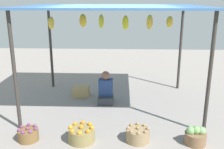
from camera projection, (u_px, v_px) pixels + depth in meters
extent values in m
plane|color=gray|center=(113.00, 104.00, 6.24)|extent=(14.00, 14.00, 0.00)
cylinder|color=#38332D|center=(15.00, 73.00, 4.79)|extent=(0.07, 0.07, 2.26)
cylinder|color=#38332D|center=(210.00, 75.00, 4.65)|extent=(0.07, 0.07, 2.26)
cylinder|color=#38332D|center=(51.00, 48.00, 7.18)|extent=(0.07, 0.07, 2.26)
cylinder|color=#38332D|center=(180.00, 49.00, 7.04)|extent=(0.07, 0.07, 2.26)
cube|color=teal|center=(113.00, 7.00, 5.59)|extent=(3.85, 2.80, 0.04)
ellipsoid|color=yellow|center=(51.00, 23.00, 5.50)|extent=(0.13, 0.13, 0.27)
ellipsoid|color=yellow|center=(83.00, 21.00, 6.09)|extent=(0.17, 0.17, 0.30)
ellipsoid|color=yellow|center=(101.00, 21.00, 5.88)|extent=(0.12, 0.12, 0.31)
ellipsoid|color=yellow|center=(125.00, 23.00, 5.58)|extent=(0.14, 0.14, 0.31)
ellipsoid|color=yellow|center=(150.00, 22.00, 5.68)|extent=(0.14, 0.14, 0.32)
ellipsoid|color=yellow|center=(170.00, 22.00, 5.77)|extent=(0.15, 0.15, 0.25)
cube|color=#33393F|center=(106.00, 99.00, 6.33)|extent=(0.36, 0.44, 0.18)
cube|color=navy|center=(106.00, 87.00, 6.30)|extent=(0.34, 0.22, 0.40)
sphere|color=#95624A|center=(106.00, 75.00, 6.21)|extent=(0.21, 0.21, 0.21)
cylinder|color=brown|center=(28.00, 135.00, 4.66)|extent=(0.37, 0.37, 0.21)
sphere|color=#884068|center=(28.00, 128.00, 4.62)|extent=(0.06, 0.06, 0.06)
sphere|color=#7D406E|center=(36.00, 129.00, 4.62)|extent=(0.06, 0.06, 0.06)
sphere|color=#7A3F72|center=(35.00, 126.00, 4.73)|extent=(0.06, 0.06, 0.06)
sphere|color=#79396B|center=(29.00, 125.00, 4.76)|extent=(0.06, 0.06, 0.06)
sphere|color=#7A3B67|center=(22.00, 127.00, 4.69)|extent=(0.06, 0.06, 0.06)
sphere|color=#793667|center=(19.00, 130.00, 4.57)|extent=(0.06, 0.06, 0.06)
sphere|color=#773678|center=(23.00, 133.00, 4.49)|extent=(0.06, 0.06, 0.06)
sphere|color=#784173|center=(30.00, 132.00, 4.51)|extent=(0.06, 0.06, 0.06)
cylinder|color=olive|center=(81.00, 135.00, 4.62)|extent=(0.47, 0.47, 0.24)
sphere|color=orange|center=(81.00, 127.00, 4.58)|extent=(0.08, 0.08, 0.08)
sphere|color=orange|center=(92.00, 128.00, 4.57)|extent=(0.08, 0.08, 0.08)
sphere|color=orange|center=(90.00, 124.00, 4.70)|extent=(0.08, 0.08, 0.08)
sphere|color=orange|center=(83.00, 122.00, 4.76)|extent=(0.08, 0.08, 0.08)
sphere|color=orange|center=(75.00, 124.00, 4.72)|extent=(0.08, 0.08, 0.08)
sphere|color=orange|center=(70.00, 127.00, 4.59)|extent=(0.08, 0.08, 0.08)
sphere|color=orange|center=(72.00, 131.00, 4.46)|extent=(0.08, 0.08, 0.08)
sphere|color=orange|center=(79.00, 133.00, 4.40)|extent=(0.08, 0.08, 0.08)
sphere|color=orange|center=(88.00, 131.00, 4.44)|extent=(0.08, 0.08, 0.08)
cylinder|color=#967C56|center=(138.00, 135.00, 4.62)|extent=(0.42, 0.42, 0.23)
sphere|color=#A48250|center=(138.00, 128.00, 4.58)|extent=(0.06, 0.06, 0.06)
sphere|color=#A27960|center=(148.00, 128.00, 4.58)|extent=(0.06, 0.06, 0.06)
sphere|color=#9D894F|center=(144.00, 125.00, 4.70)|extent=(0.06, 0.06, 0.06)
sphere|color=#A27F54|center=(137.00, 124.00, 4.75)|extent=(0.06, 0.06, 0.06)
sphere|color=#A67757|center=(131.00, 125.00, 4.71)|extent=(0.06, 0.06, 0.06)
sphere|color=#987E5F|center=(128.00, 128.00, 4.59)|extent=(0.06, 0.06, 0.06)
sphere|color=#A37B4D|center=(131.00, 132.00, 4.47)|extent=(0.06, 0.06, 0.06)
sphere|color=#A07B5A|center=(138.00, 133.00, 4.42)|extent=(0.06, 0.06, 0.06)
sphere|color=#A17A5B|center=(145.00, 132.00, 4.46)|extent=(0.06, 0.06, 0.06)
cylinder|color=brown|center=(195.00, 138.00, 4.54)|extent=(0.37, 0.37, 0.21)
sphere|color=#79AE5F|center=(196.00, 130.00, 4.49)|extent=(0.15, 0.15, 0.15)
sphere|color=#7CA668|center=(202.00, 131.00, 4.49)|extent=(0.15, 0.15, 0.15)
sphere|color=#77AA66|center=(191.00, 131.00, 4.50)|extent=(0.15, 0.15, 0.15)
cube|color=tan|center=(81.00, 91.00, 6.73)|extent=(0.41, 0.30, 0.26)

